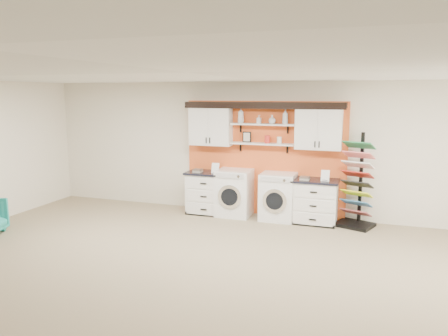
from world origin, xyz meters
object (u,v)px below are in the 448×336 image
(dryer, at_px, (278,196))
(base_cabinet_left, at_px, (209,193))
(washer, at_px, (234,193))
(sample_rack, at_px, (356,198))
(base_cabinet_right, at_px, (315,201))

(dryer, bearing_deg, base_cabinet_left, 179.87)
(washer, bearing_deg, base_cabinet_left, 179.66)
(sample_rack, bearing_deg, base_cabinet_right, -157.10)
(base_cabinet_right, relative_size, dryer, 0.93)
(base_cabinet_left, bearing_deg, dryer, -0.13)
(base_cabinet_right, bearing_deg, dryer, -179.74)
(washer, relative_size, dryer, 1.02)
(washer, bearing_deg, base_cabinet_right, 0.12)
(base_cabinet_right, xyz_separation_m, sample_rack, (0.78, 0.04, 0.12))
(base_cabinet_right, xyz_separation_m, dryer, (-0.75, -0.00, 0.04))
(base_cabinet_left, bearing_deg, base_cabinet_right, 0.00)
(sample_rack, bearing_deg, washer, -158.84)
(base_cabinet_left, height_order, sample_rack, sample_rack)
(washer, distance_m, sample_rack, 2.46)
(base_cabinet_left, relative_size, dryer, 0.96)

